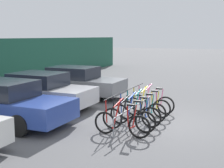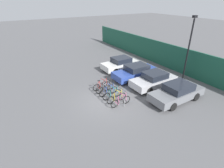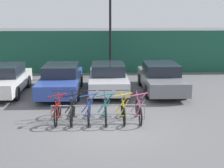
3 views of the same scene
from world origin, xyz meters
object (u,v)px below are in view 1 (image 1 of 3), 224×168
car_blue (3,103)px  car_silver (40,91)px  bicycle_blue (135,114)px  bike_rack (134,108)px  bicycle_red (122,123)px  bicycle_black (128,119)px  bicycle_yellow (147,106)px  bicycle_teal (141,110)px  bicycle_pink (152,103)px  car_grey (75,82)px

car_blue → car_silver: bearing=5.2°
bicycle_blue → car_silver: car_silver is taller
bike_rack → bicycle_red: 1.48m
bicycle_black → bicycle_yellow: 1.84m
bicycle_teal → car_silver: 4.22m
bicycle_blue → bicycle_pink: 1.81m
bicycle_teal → bicycle_pink: (1.21, 0.00, 0.00)m
bicycle_blue → bicycle_black: bearing=176.8°
bicycle_black → bicycle_pink: size_ratio=1.00×
bicycle_blue → bicycle_pink: (1.81, 0.00, 0.00)m
bike_rack → bicycle_black: (-0.94, -0.15, -0.11)m
bicycle_black → bicycle_pink: same height
bike_rack → bicycle_red: size_ratio=2.04×
bicycle_blue → bicycle_pink: bearing=-3.2°
bicycle_black → bicycle_teal: size_ratio=1.00×
car_blue → bicycle_blue: bearing=-69.8°
bike_rack → bicycle_pink: bicycle_pink is taller
bicycle_yellow → car_silver: car_silver is taller
car_blue → car_grey: size_ratio=1.02×
bicycle_blue → car_grey: (3.42, 4.17, 0.31)m
bicycle_teal → car_blue: size_ratio=0.37×
car_blue → bicycle_red: bearing=-85.2°
bicycle_red → bicycle_yellow: (2.37, 0.00, 0.00)m
bicycle_blue → bicycle_yellow: same height
bicycle_teal → car_grey: 5.04m
bicycle_red → bicycle_pink: bearing=0.9°
car_blue → car_silver: same height
bicycle_red → bicycle_teal: 1.73m
bicycle_pink → car_grey: 4.48m
bicycle_teal → bicycle_yellow: bearing=-0.1°
bike_rack → bicycle_red: bearing=-174.2°
car_blue → car_grey: (4.89, 0.17, -0.00)m
bike_rack → bicycle_black: 0.95m
bicycle_black → car_blue: bearing=99.0°
bicycle_pink → car_grey: car_grey is taller
bicycle_red → bicycle_black: bearing=0.9°
bicycle_red → bicycle_teal: size_ratio=1.00×
bicycle_blue → bike_rack: bearing=20.5°
bicycle_red → car_silver: bearing=66.1°
bicycle_teal → bicycle_pink: 1.21m
bicycle_black → car_grey: bearing=42.8°
bicycle_red → bicycle_pink: 2.94m
car_blue → car_silver: 2.29m
bicycle_black → car_blue: size_ratio=0.37×
bicycle_red → car_blue: bearing=95.7°
bicycle_teal → car_silver: car_silver is taller
bicycle_red → bicycle_yellow: size_ratio=1.00×
car_silver → bicycle_yellow: bearing=-84.1°
bicycle_black → bicycle_teal: (1.20, 0.00, 0.00)m
bicycle_yellow → car_blue: (-2.71, 4.00, 0.32)m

